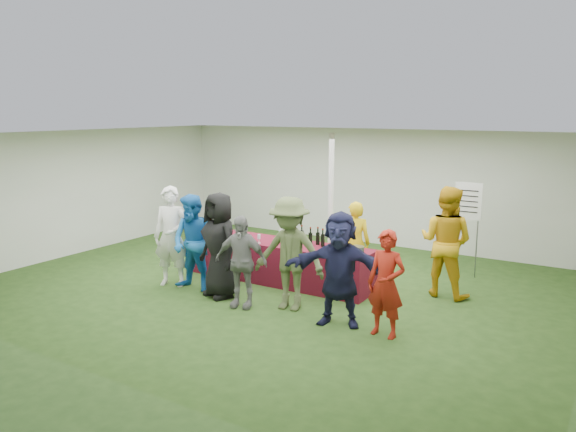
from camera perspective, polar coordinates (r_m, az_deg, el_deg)
The scene contains 18 objects.
ground at distance 10.19m, azimuth -1.39°, elevation -7.13°, with size 60.00×60.00×0.00m, color #284719.
tent at distance 10.63m, azimuth 4.38°, elevation 1.10°, with size 10.00×10.00×10.00m.
serving_table at distance 10.37m, azimuth -0.94°, elevation -4.64°, with size 3.60×0.80×0.75m, color maroon.
wine_bottles at distance 10.08m, azimuth 2.18°, elevation -2.20°, with size 0.65×0.15×0.32m.
wine_glasses at distance 10.29m, azimuth -3.87°, elevation -2.01°, with size 2.77×0.10×0.16m.
water_bottle at distance 10.32m, azimuth -0.75°, elevation -1.97°, with size 0.07×0.07×0.23m.
bar_towel at distance 9.63m, azimuth 6.63°, elevation -3.54°, with size 0.25×0.18×0.03m, color white.
dump_bucket at distance 9.29m, azimuth 7.04°, elevation -3.60°, with size 0.23×0.23×0.18m, color slate.
wine_list_sign at distance 11.01m, azimuth 17.80°, elevation 0.75°, with size 0.50×0.03×1.80m.
staff_pourer at distance 10.19m, azimuth 6.80°, elevation -2.74°, with size 0.56×0.37×1.53m, color gold.
staff_back at distance 9.82m, azimuth 15.74°, elevation -2.52°, with size 0.92×0.71×1.88m, color #CA9311.
customer_0 at distance 10.24m, azimuth -11.74°, elevation -2.04°, with size 0.66×0.43×1.80m, color silver.
customer_1 at distance 9.90m, azimuth -9.57°, elevation -2.72°, with size 0.82×0.64×1.70m, color #1A66B7.
customer_2 at distance 9.50m, azimuth -6.98°, elevation -2.95°, with size 0.87×0.57×1.79m, color black.
customer_3 at distance 8.99m, azimuth -4.81°, elevation -4.63°, with size 0.88×0.37×1.50m, color slate.
customer_4 at distance 8.82m, azimuth 0.16°, elevation -3.86°, with size 1.17×0.67×1.81m, color #4D5932.
customer_5 at distance 8.24m, azimuth 5.25°, elevation -5.37°, with size 1.57×0.50×1.70m, color #181939.
customer_6 at distance 7.94m, azimuth 9.94°, elevation -6.80°, with size 0.55×0.36×1.52m, color #9C1C0F.
Camera 1 is at (5.29, -8.12, 3.14)m, focal length 35.00 mm.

